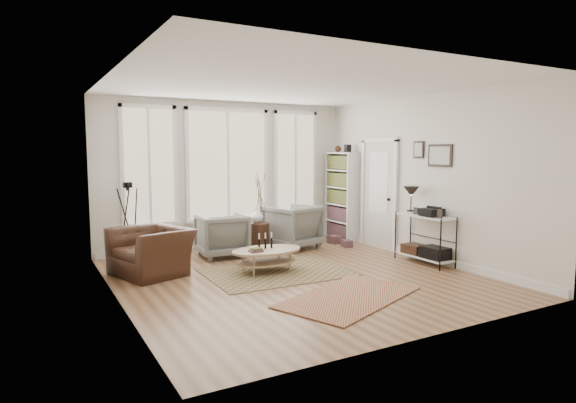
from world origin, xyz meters
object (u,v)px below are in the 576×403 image
low_shelf (424,234)px  side_table (260,213)px  bookcase (342,196)px  coffee_table (266,254)px  accent_chair (151,251)px  armchair_left (222,235)px  armchair_right (292,226)px

low_shelf → side_table: size_ratio=0.83×
bookcase → coffee_table: size_ratio=1.75×
side_table → accent_chair: size_ratio=1.39×
armchair_left → coffee_table: bearing=102.9°
armchair_right → side_table: (-0.73, -0.04, 0.32)m
coffee_table → armchair_right: 1.98m
accent_chair → bookcase: bearing=84.4°
bookcase → low_shelf: 2.56m
armchair_right → armchair_left: bearing=-13.9°
coffee_table → armchair_left: 1.44m
armchair_left → armchair_right: (1.51, 0.06, 0.04)m
side_table → low_shelf: bearing=-47.0°
coffee_table → armchair_left: armchair_left is taller
low_shelf → armchair_right: bearing=120.6°
bookcase → accent_chair: bookcase is taller
coffee_table → accent_chair: bearing=155.7°
coffee_table → armchair_right: size_ratio=1.24×
low_shelf → armchair_right: size_ratio=1.37×
bookcase → coffee_table: (-2.70, -1.74, -0.67)m
armchair_right → bookcase: bearing=174.9°
armchair_right → accent_chair: bearing=-2.1°
bookcase → armchair_left: 2.97m
bookcase → armchair_left: (-2.90, -0.32, -0.56)m
armchair_left → accent_chair: armchair_left is taller
armchair_left → accent_chair: (-1.44, -0.68, -0.03)m
bookcase → accent_chair: (-4.34, -1.00, -0.59)m
coffee_table → armchair_left: size_ratio=1.37×
bookcase → low_shelf: size_ratio=1.58×
armchair_right → accent_chair: size_ratio=0.85×
side_table → armchair_left: bearing=-178.7°
coffee_table → side_table: size_ratio=0.75×
side_table → accent_chair: bearing=-162.6°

